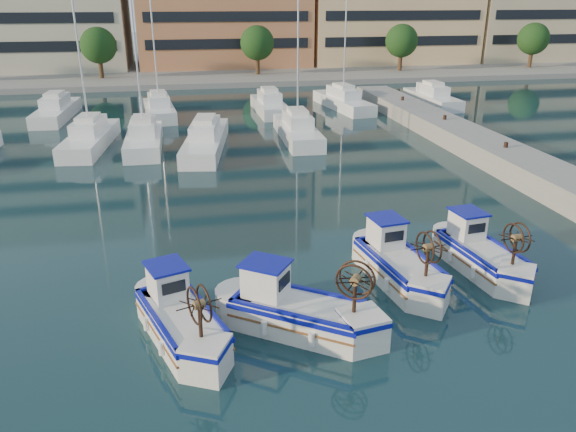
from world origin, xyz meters
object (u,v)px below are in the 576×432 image
at_px(fishing_boat_c, 398,262).
at_px(fishing_boat_a, 180,317).
at_px(fishing_boat_b, 295,309).
at_px(fishing_boat_d, 480,252).

bearing_deg(fishing_boat_c, fishing_boat_a, -171.83).
relative_size(fishing_boat_a, fishing_boat_b, 0.97).
relative_size(fishing_boat_b, fishing_boat_d, 1.04).
xyz_separation_m(fishing_boat_a, fishing_boat_d, (10.86, 2.44, -0.01)).
bearing_deg(fishing_boat_c, fishing_boat_d, -3.79).
xyz_separation_m(fishing_boat_a, fishing_boat_b, (3.41, -0.24, 0.03)).
relative_size(fishing_boat_a, fishing_boat_d, 1.02).
relative_size(fishing_boat_a, fishing_boat_c, 0.98).
bearing_deg(fishing_boat_a, fishing_boat_b, -22.98).
bearing_deg(fishing_boat_d, fishing_boat_b, -167.33).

